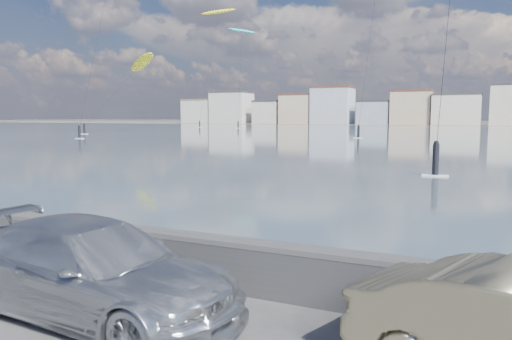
# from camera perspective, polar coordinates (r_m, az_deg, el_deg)

# --- Properties ---
(ground) EXTENTS (700.00, 700.00, 0.00)m
(ground) POSITION_cam_1_polar(r_m,az_deg,el_deg) (8.42, -18.97, -17.51)
(ground) COLOR #333335
(ground) RESTS_ON ground
(bay_water) EXTENTS (500.00, 177.00, 0.00)m
(bay_water) POSITION_cam_1_polar(r_m,az_deg,el_deg) (97.18, 22.06, 3.80)
(bay_water) COLOR #3A4F57
(bay_water) RESTS_ON ground
(far_shore_strip) EXTENTS (500.00, 60.00, 0.00)m
(far_shore_strip) POSITION_cam_1_polar(r_m,az_deg,el_deg) (205.57, 23.81, 4.77)
(far_shore_strip) COLOR #4C473D
(far_shore_strip) RESTS_ON ground
(seawall) EXTENTS (400.00, 0.36, 1.08)m
(seawall) POSITION_cam_1_polar(r_m,az_deg,el_deg) (10.21, -8.33, -9.53)
(seawall) COLOR #28282B
(seawall) RESTS_ON ground
(far_buildings) EXTENTS (240.79, 13.26, 14.60)m
(far_buildings) POSITION_cam_1_polar(r_m,az_deg,el_deg) (191.53, 24.17, 6.48)
(far_buildings) COLOR beige
(far_buildings) RESTS_ON ground
(car_silver) EXTENTS (5.60, 2.56, 1.59)m
(car_silver) POSITION_cam_1_polar(r_m,az_deg,el_deg) (8.92, -18.18, -10.70)
(car_silver) COLOR silver
(car_silver) RESTS_ON ground
(kitesurfer_3) EXTENTS (7.44, 9.65, 27.76)m
(kitesurfer_3) POSITION_cam_1_polar(r_m,az_deg,el_deg) (142.73, -1.63, 15.42)
(kitesurfer_3) COLOR #19BFBF
(kitesurfer_3) RESTS_ON ground
(kitesurfer_12) EXTENTS (10.41, 18.95, 16.11)m
(kitesurfer_12) POSITION_cam_1_polar(r_m,az_deg,el_deg) (106.63, -12.95, 11.82)
(kitesurfer_12) COLOR yellow
(kitesurfer_12) RESTS_ON ground
(kitesurfer_13) EXTENTS (10.38, 19.38, 36.39)m
(kitesurfer_13) POSITION_cam_1_polar(r_m,az_deg,el_deg) (158.59, -4.34, 17.50)
(kitesurfer_13) COLOR yellow
(kitesurfer_13) RESTS_ON ground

